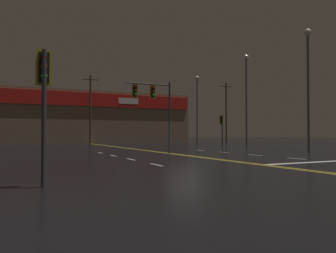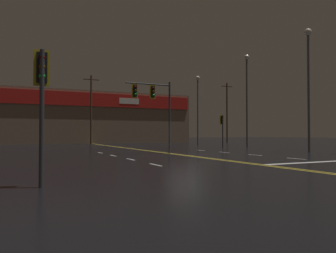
{
  "view_description": "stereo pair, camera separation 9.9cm",
  "coord_description": "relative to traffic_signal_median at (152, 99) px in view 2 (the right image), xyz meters",
  "views": [
    {
      "loc": [
        -10.53,
        -19.42,
        1.44
      ],
      "look_at": [
        0.0,
        2.67,
        2.0
      ],
      "focal_mm": 35.0,
      "sensor_mm": 36.0,
      "label": 1
    },
    {
      "loc": [
        -10.44,
        -19.46,
        1.44
      ],
      "look_at": [
        0.0,
        2.67,
        2.0
      ],
      "focal_mm": 35.0,
      "sensor_mm": 36.0,
      "label": 2
    }
  ],
  "objects": [
    {
      "name": "traffic_signal_corner_southwest",
      "position": [
        -8.3,
        -12.18,
        -1.23
      ],
      "size": [
        0.42,
        0.36,
        3.75
      ],
      "color": "#38383D",
      "rests_on": "ground"
    },
    {
      "name": "streetlight_near_left",
      "position": [
        12.63,
        -2.67,
        2.37
      ],
      "size": [
        0.56,
        0.56,
        10.04
      ],
      "color": "#59595E",
      "rests_on": "ground"
    },
    {
      "name": "streetlight_far_median",
      "position": [
        13.69,
        16.8,
        2.01
      ],
      "size": [
        0.56,
        0.56,
        9.39
      ],
      "color": "#59595E",
      "rests_on": "ground"
    },
    {
      "name": "utility_pole_row",
      "position": [
        1.52,
        24.53,
        1.31
      ],
      "size": [
        45.69,
        0.26,
        10.64
      ],
      "color": "#4C3828",
      "rests_on": "ground"
    },
    {
      "name": "streetlight_far_left",
      "position": [
        14.48,
        7.4,
        2.52
      ],
      "size": [
        0.56,
        0.56,
        10.32
      ],
      "color": "#59595E",
      "rests_on": "ground"
    },
    {
      "name": "road_markings",
      "position": [
        2.26,
        -3.59,
        -3.98
      ],
      "size": [
        13.23,
        60.0,
        0.01
      ],
      "color": "gold",
      "rests_on": "ground"
    },
    {
      "name": "ground_plane",
      "position": [
        1.47,
        -2.25,
        -3.99
      ],
      "size": [
        200.0,
        200.0,
        0.0
      ],
      "primitive_type": "plane",
      "color": "black"
    },
    {
      "name": "traffic_signal_corner_northeast",
      "position": [
        11.0,
        7.18,
        -1.44
      ],
      "size": [
        0.42,
        0.36,
        3.47
      ],
      "color": "#38383D",
      "rests_on": "ground"
    },
    {
      "name": "traffic_signal_median",
      "position": [
        0.0,
        0.0,
        0.0
      ],
      "size": [
        3.47,
        0.36,
        5.27
      ],
      "color": "#38383D",
      "rests_on": "ground"
    },
    {
      "name": "building_backdrop",
      "position": [
        1.47,
        32.08,
        0.01
      ],
      "size": [
        33.12,
        10.23,
        7.97
      ],
      "color": "#7A6651",
      "rests_on": "ground"
    }
  ]
}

